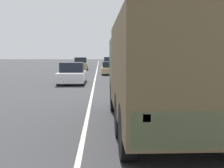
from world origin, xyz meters
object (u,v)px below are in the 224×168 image
object	(u,v)px
military_truck	(160,70)
car_second_ahead	(110,69)
car_nearest_ahead	(72,74)
car_fourth_ahead	(109,63)
car_third_ahead	(81,64)

from	to	relation	value
military_truck	car_second_ahead	size ratio (longest dim) A/B	1.79
car_nearest_ahead	car_fourth_ahead	distance (m)	26.79
car_fourth_ahead	military_truck	bearing A→B (deg)	-89.79
car_fourth_ahead	car_nearest_ahead	bearing A→B (deg)	-97.60
military_truck	car_second_ahead	xyz separation A→B (m)	(-0.63, 22.22, -1.05)
military_truck	car_nearest_ahead	bearing A→B (deg)	105.96
military_truck	car_nearest_ahead	size ratio (longest dim) A/B	1.72
car_nearest_ahead	military_truck	bearing A→B (deg)	-74.04
military_truck	car_third_ahead	bearing A→B (deg)	97.90
car_second_ahead	car_third_ahead	world-z (taller)	car_third_ahead
car_second_ahead	military_truck	bearing A→B (deg)	-88.39
car_nearest_ahead	car_third_ahead	size ratio (longest dim) A/B	0.89
car_third_ahead	car_fourth_ahead	size ratio (longest dim) A/B	1.11
car_nearest_ahead	car_fourth_ahead	bearing A→B (deg)	82.40
military_truck	car_second_ahead	world-z (taller)	military_truck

